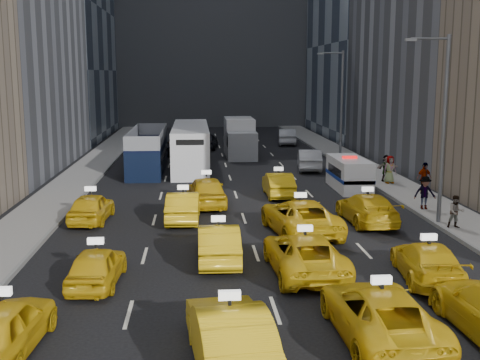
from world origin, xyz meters
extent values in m
plane|color=black|center=(0.00, 0.00, 0.00)|extent=(160.00, 160.00, 0.00)
cube|color=gray|center=(-10.50, 25.00, 0.07)|extent=(3.00, 90.00, 0.15)
cube|color=gray|center=(10.50, 25.00, 0.07)|extent=(3.00, 90.00, 0.15)
cube|color=slate|center=(-9.05, 25.00, 0.09)|extent=(0.15, 90.00, 0.18)
cube|color=slate|center=(9.05, 25.00, 0.09)|extent=(0.15, 90.00, 0.18)
cylinder|color=#595B60|center=(9.30, 12.00, 4.50)|extent=(0.20, 0.20, 9.00)
cylinder|color=#595B60|center=(8.40, 12.00, 8.80)|extent=(1.80, 0.12, 0.12)
cube|color=slate|center=(7.50, 12.00, 8.75)|extent=(0.50, 0.22, 0.12)
cylinder|color=#595B60|center=(9.30, 32.00, 4.50)|extent=(0.20, 0.20, 9.00)
cylinder|color=#595B60|center=(8.40, 32.00, 8.80)|extent=(1.80, 0.12, 0.12)
cube|color=slate|center=(7.50, 32.00, 8.75)|extent=(0.50, 0.22, 0.12)
imported|color=gold|center=(-7.45, -0.41, 0.75)|extent=(2.12, 4.53, 1.50)
imported|color=gold|center=(-1.62, -1.53, 0.83)|extent=(2.29, 5.19, 1.66)
imported|color=gold|center=(2.60, -0.22, 0.74)|extent=(2.59, 5.37, 1.47)
imported|color=gold|center=(-5.86, 4.71, 0.68)|extent=(1.81, 4.05, 1.35)
imported|color=gold|center=(-1.55, 7.04, 0.74)|extent=(1.59, 4.52, 1.49)
imported|color=gold|center=(1.52, 5.37, 0.74)|extent=(2.66, 5.44, 1.49)
imported|color=gold|center=(5.73, 4.33, 0.68)|extent=(2.46, 4.87, 1.36)
imported|color=gold|center=(-7.56, 13.85, 0.72)|extent=(1.96, 4.33, 1.44)
imported|color=gold|center=(-3.03, 13.66, 0.74)|extent=(1.70, 4.55, 1.48)
imported|color=gold|center=(2.32, 10.87, 0.79)|extent=(3.38, 6.01, 1.59)
imported|color=gold|center=(5.92, 12.57, 0.73)|extent=(2.26, 5.14, 1.47)
imported|color=gold|center=(-1.82, 17.02, 0.84)|extent=(2.34, 5.04, 1.67)
imported|color=gold|center=(2.50, 19.36, 0.72)|extent=(1.53, 4.35, 1.43)
cube|color=silver|center=(7.25, 21.19, 0.99)|extent=(2.44, 5.12, 1.98)
cylinder|color=black|center=(6.46, 19.62, 0.40)|extent=(0.28, 0.79, 0.79)
cylinder|color=black|center=(8.04, 19.62, 0.40)|extent=(0.28, 0.79, 0.79)
cylinder|color=black|center=(6.46, 22.76, 0.40)|extent=(0.28, 0.79, 0.79)
cylinder|color=black|center=(8.04, 22.76, 0.40)|extent=(0.28, 0.79, 0.79)
cube|color=navy|center=(7.25, 21.19, 0.85)|extent=(2.48, 5.13, 0.22)
cube|color=red|center=(7.25, 21.19, 2.05)|extent=(0.93, 0.42, 0.14)
cube|color=black|center=(-5.94, 29.60, 1.54)|extent=(3.13, 10.75, 3.09)
cylinder|color=black|center=(-7.00, 25.20, 0.55)|extent=(0.28, 1.10, 1.10)
cylinder|color=black|center=(-4.89, 25.20, 0.55)|extent=(0.28, 1.10, 1.10)
cylinder|color=black|center=(-7.00, 34.01, 0.55)|extent=(0.28, 1.10, 1.10)
cylinder|color=black|center=(-4.89, 34.01, 0.55)|extent=(0.28, 1.10, 1.10)
cube|color=silver|center=(-2.75, 30.72, 1.64)|extent=(2.70, 12.73, 3.29)
cylinder|color=black|center=(-3.93, 25.25, 0.55)|extent=(0.28, 1.10, 1.10)
cylinder|color=black|center=(-1.58, 25.25, 0.55)|extent=(0.28, 1.10, 1.10)
cylinder|color=black|center=(-3.93, 36.18, 0.55)|extent=(0.28, 1.10, 1.10)
cylinder|color=black|center=(-1.58, 36.18, 0.55)|extent=(0.28, 1.10, 1.10)
cube|color=silver|center=(1.52, 36.98, 1.65)|extent=(3.18, 7.44, 3.30)
cylinder|color=black|center=(0.43, 34.27, 0.55)|extent=(0.28, 1.10, 1.10)
cylinder|color=black|center=(2.61, 34.27, 0.55)|extent=(0.28, 1.10, 1.10)
cylinder|color=black|center=(0.43, 39.69, 0.55)|extent=(0.28, 1.10, 1.10)
cylinder|color=black|center=(2.61, 39.69, 0.55)|extent=(0.28, 1.10, 1.10)
imported|color=#9FA1A7|center=(6.21, 29.04, 0.79)|extent=(2.30, 4.96, 1.57)
imported|color=black|center=(-5.73, 38.71, 0.73)|extent=(2.64, 5.36, 1.46)
imported|color=gray|center=(1.62, 47.95, 0.71)|extent=(2.45, 5.05, 1.42)
imported|color=black|center=(-1.26, 42.35, 0.79)|extent=(2.43, 4.81, 1.57)
imported|color=#9A9CA1|center=(7.03, 45.57, 0.80)|extent=(2.25, 5.04, 1.61)
imported|color=gray|center=(9.60, 10.79, 0.91)|extent=(0.77, 0.46, 1.53)
imported|color=gray|center=(9.63, 14.70, 1.03)|extent=(1.17, 0.55, 1.76)
imported|color=gray|center=(11.12, 18.67, 1.10)|extent=(1.22, 0.89, 1.89)
imported|color=gray|center=(10.23, 22.31, 1.06)|extent=(0.96, 0.63, 1.81)
imported|color=gray|center=(10.25, 23.09, 1.03)|extent=(1.70, 0.98, 1.76)
camera|label=1|loc=(-2.41, -15.50, 7.24)|focal=45.00mm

